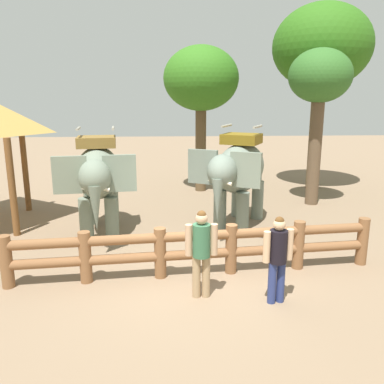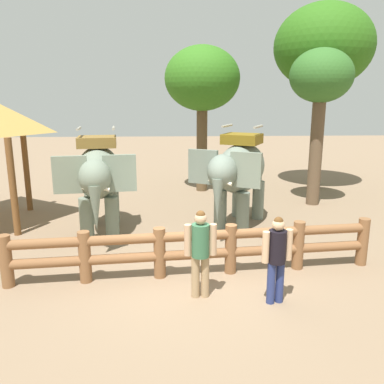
# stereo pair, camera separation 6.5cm
# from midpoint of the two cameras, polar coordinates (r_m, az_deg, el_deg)

# --- Properties ---
(ground_plane) EXTENTS (60.00, 60.00, 0.00)m
(ground_plane) POSITION_cam_midpoint_polar(r_m,az_deg,el_deg) (8.30, 0.82, -12.28)
(ground_plane) COLOR #80684F
(log_fence) EXTENTS (7.59, 0.95, 1.05)m
(log_fence) POSITION_cam_midpoint_polar(r_m,az_deg,el_deg) (8.23, 0.75, -7.92)
(log_fence) COLOR brown
(log_fence) RESTS_ON ground
(elephant_near_left) EXTENTS (1.89, 3.36, 2.84)m
(elephant_near_left) POSITION_cam_midpoint_polar(r_m,az_deg,el_deg) (10.68, -13.08, 2.28)
(elephant_near_left) COLOR slate
(elephant_near_left) RESTS_ON ground
(elephant_center) EXTENTS (2.63, 3.35, 2.86)m
(elephant_center) POSITION_cam_midpoint_polar(r_m,az_deg,el_deg) (11.08, 6.87, 2.97)
(elephant_center) COLOR slate
(elephant_center) RESTS_ON ground
(tourist_woman_in_black) EXTENTS (0.56, 0.37, 1.61)m
(tourist_woman_in_black) POSITION_cam_midpoint_polar(r_m,az_deg,el_deg) (7.21, 12.31, -8.65)
(tourist_woman_in_black) COLOR navy
(tourist_woman_in_black) RESTS_ON ground
(tourist_man_in_blue) EXTENTS (0.59, 0.33, 1.65)m
(tourist_man_in_blue) POSITION_cam_midpoint_polar(r_m,az_deg,el_deg) (7.24, 1.47, -7.99)
(tourist_man_in_blue) COLOR tan
(tourist_man_in_blue) RESTS_ON ground
(tree_far_left) EXTENTS (3.70, 3.70, 7.03)m
(tree_far_left) POSITION_cam_midpoint_polar(r_m,az_deg,el_deg) (16.73, 18.37, 18.90)
(tree_far_left) COLOR brown
(tree_far_left) RESTS_ON ground
(tree_back_center) EXTENTS (2.80, 2.80, 5.46)m
(tree_back_center) POSITION_cam_midpoint_polar(r_m,az_deg,el_deg) (15.36, 1.60, 15.67)
(tree_back_center) COLOR brown
(tree_back_center) RESTS_ON ground
(tree_far_right) EXTENTS (2.03, 2.03, 5.13)m
(tree_far_right) POSITION_cam_midpoint_polar(r_m,az_deg,el_deg) (13.94, 18.09, 14.70)
(tree_far_right) COLOR brown
(tree_far_right) RESTS_ON ground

